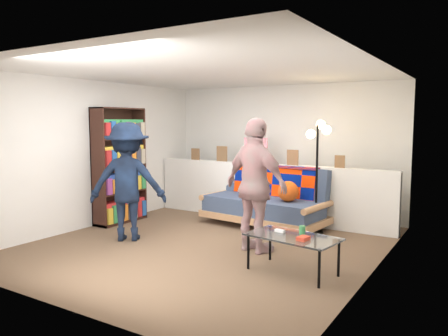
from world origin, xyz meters
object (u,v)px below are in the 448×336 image
object	(u,v)px
bookshelf	(120,169)
coffee_table	(293,238)
floor_lamp	(318,153)
person_left	(128,182)
futon_sofa	(267,201)
person_right	(256,186)

from	to	relation	value
bookshelf	coffee_table	bearing A→B (deg)	-13.11
floor_lamp	person_left	bearing A→B (deg)	-140.15
futon_sofa	coffee_table	size ratio (longest dim) A/B	1.96
coffee_table	person_right	distance (m)	1.03
floor_lamp	bookshelf	bearing A→B (deg)	-161.00
coffee_table	person_left	bearing A→B (deg)	178.68
coffee_table	person_left	world-z (taller)	person_left
futon_sofa	floor_lamp	distance (m)	1.20
coffee_table	person_right	size ratio (longest dim) A/B	0.62
futon_sofa	person_right	world-z (taller)	person_right
bookshelf	person_right	size ratio (longest dim) A/B	1.10
bookshelf	person_left	bearing A→B (deg)	-39.49
futon_sofa	bookshelf	size ratio (longest dim) A/B	1.10
futon_sofa	person_right	distance (m)	1.57
person_left	person_right	world-z (taller)	person_right
floor_lamp	person_right	world-z (taller)	person_right
bookshelf	person_left	distance (m)	1.21
floor_lamp	person_right	xyz separation A→B (m)	(-0.34, -1.40, -0.35)
person_left	floor_lamp	bearing A→B (deg)	-173.96
bookshelf	person_left	xyz separation A→B (m)	(0.93, -0.77, -0.06)
bookshelf	person_right	bearing A→B (deg)	-6.48
coffee_table	person_right	world-z (taller)	person_right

